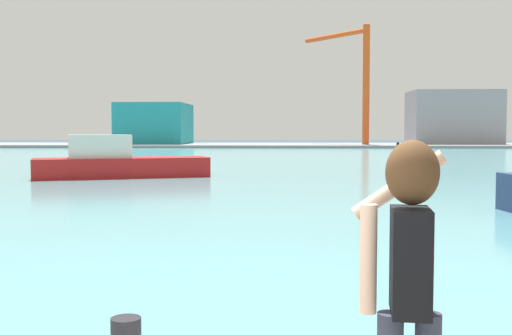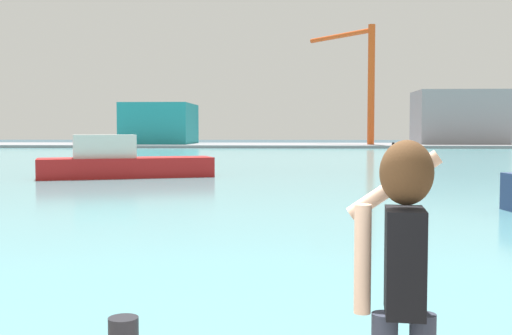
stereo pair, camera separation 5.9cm
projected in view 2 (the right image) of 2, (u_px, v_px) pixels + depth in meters
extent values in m
plane|color=#334751|center=(283.00, 159.00, 52.97)|extent=(220.00, 220.00, 0.00)
cube|color=#599EA8|center=(283.00, 158.00, 54.96)|extent=(140.00, 100.00, 0.02)
cube|color=gray|center=(286.00, 145.00, 94.82)|extent=(140.00, 20.00, 0.40)
cube|color=black|center=(405.00, 261.00, 3.30)|extent=(0.24, 0.36, 0.56)
sphere|color=#E0B293|center=(406.00, 174.00, 3.28)|extent=(0.22, 0.22, 0.22)
ellipsoid|color=#472D19|center=(407.00, 173.00, 3.26)|extent=(0.28, 0.26, 0.34)
cylinder|color=#E0B293|center=(363.00, 259.00, 3.32)|extent=(0.09, 0.09, 0.58)
cylinder|color=#E0B293|center=(394.00, 186.00, 3.51)|extent=(0.53, 0.14, 0.40)
cube|color=black|center=(393.00, 155.00, 3.62)|extent=(0.02, 0.07, 0.14)
cube|color=#B21919|center=(127.00, 167.00, 32.16)|extent=(8.99, 5.15, 1.01)
cube|color=silver|center=(104.00, 146.00, 31.79)|extent=(3.46, 2.68, 1.18)
cube|color=teal|center=(160.00, 124.00, 96.83)|extent=(10.06, 12.65, 6.13)
cube|color=gray|center=(458.00, 117.00, 94.96)|extent=(12.86, 9.20, 7.99)
cylinder|color=#D84C19|center=(371.00, 85.00, 90.53)|extent=(1.00, 1.00, 17.22)
cylinder|color=#D84C19|center=(340.00, 36.00, 95.59)|extent=(8.78, 11.05, 0.70)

